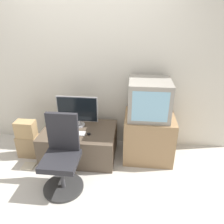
{
  "coord_description": "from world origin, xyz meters",
  "views": [
    {
      "loc": [
        0.69,
        -1.79,
        2.01
      ],
      "look_at": [
        0.4,
        0.96,
        0.69
      ],
      "focal_mm": 35.0,
      "sensor_mm": 36.0,
      "label": 1
    }
  ],
  "objects_px": {
    "main_monitor": "(77,111)",
    "office_chair": "(62,159)",
    "keyboard": "(72,133)",
    "book": "(29,166)",
    "mouse": "(89,134)",
    "cardboard_box_lower": "(29,146)",
    "crt_tv": "(149,99)"
  },
  "relations": [
    {
      "from": "mouse",
      "to": "cardboard_box_lower",
      "type": "height_order",
      "value": "mouse"
    },
    {
      "from": "main_monitor",
      "to": "book",
      "type": "xyz_separation_m",
      "value": [
        -0.62,
        -0.47,
        -0.66
      ]
    },
    {
      "from": "keyboard",
      "to": "office_chair",
      "type": "bearing_deg",
      "value": -88.18
    },
    {
      "from": "main_monitor",
      "to": "crt_tv",
      "type": "bearing_deg",
      "value": -1.11
    },
    {
      "from": "mouse",
      "to": "crt_tv",
      "type": "height_order",
      "value": "crt_tv"
    },
    {
      "from": "office_chair",
      "to": "book",
      "type": "bearing_deg",
      "value": 155.35
    },
    {
      "from": "crt_tv",
      "to": "office_chair",
      "type": "height_order",
      "value": "crt_tv"
    },
    {
      "from": "mouse",
      "to": "cardboard_box_lower",
      "type": "distance_m",
      "value": 0.97
    },
    {
      "from": "crt_tv",
      "to": "office_chair",
      "type": "xyz_separation_m",
      "value": [
        -1.02,
        -0.73,
        -0.51
      ]
    },
    {
      "from": "book",
      "to": "cardboard_box_lower",
      "type": "bearing_deg",
      "value": 109.47
    },
    {
      "from": "main_monitor",
      "to": "office_chair",
      "type": "distance_m",
      "value": 0.8
    },
    {
      "from": "keyboard",
      "to": "crt_tv",
      "type": "distance_m",
      "value": 1.15
    },
    {
      "from": "main_monitor",
      "to": "cardboard_box_lower",
      "type": "height_order",
      "value": "main_monitor"
    },
    {
      "from": "keyboard",
      "to": "crt_tv",
      "type": "relative_size",
      "value": 0.69
    },
    {
      "from": "main_monitor",
      "to": "mouse",
      "type": "height_order",
      "value": "main_monitor"
    },
    {
      "from": "office_chair",
      "to": "keyboard",
      "type": "bearing_deg",
      "value": 91.82
    },
    {
      "from": "keyboard",
      "to": "cardboard_box_lower",
      "type": "xyz_separation_m",
      "value": [
        -0.69,
        0.03,
        -0.28
      ]
    },
    {
      "from": "keyboard",
      "to": "mouse",
      "type": "relative_size",
      "value": 7.03
    },
    {
      "from": "main_monitor",
      "to": "office_chair",
      "type": "bearing_deg",
      "value": -91.16
    },
    {
      "from": "main_monitor",
      "to": "book",
      "type": "height_order",
      "value": "main_monitor"
    },
    {
      "from": "main_monitor",
      "to": "keyboard",
      "type": "relative_size",
      "value": 1.57
    },
    {
      "from": "cardboard_box_lower",
      "to": "office_chair",
      "type": "bearing_deg",
      "value": -37.77
    },
    {
      "from": "mouse",
      "to": "book",
      "type": "relative_size",
      "value": 0.32
    },
    {
      "from": "mouse",
      "to": "office_chair",
      "type": "distance_m",
      "value": 0.55
    },
    {
      "from": "keyboard",
      "to": "cardboard_box_lower",
      "type": "relative_size",
      "value": 1.13
    },
    {
      "from": "main_monitor",
      "to": "office_chair",
      "type": "relative_size",
      "value": 0.63
    },
    {
      "from": "main_monitor",
      "to": "cardboard_box_lower",
      "type": "xyz_separation_m",
      "value": [
        -0.72,
        -0.2,
        -0.51
      ]
    },
    {
      "from": "office_chair",
      "to": "main_monitor",
      "type": "bearing_deg",
      "value": 88.84
    },
    {
      "from": "office_chair",
      "to": "cardboard_box_lower",
      "type": "relative_size",
      "value": 2.82
    },
    {
      "from": "keyboard",
      "to": "office_chair",
      "type": "relative_size",
      "value": 0.4
    },
    {
      "from": "office_chair",
      "to": "crt_tv",
      "type": "bearing_deg",
      "value": 35.65
    },
    {
      "from": "mouse",
      "to": "office_chair",
      "type": "bearing_deg",
      "value": -113.94
    }
  ]
}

